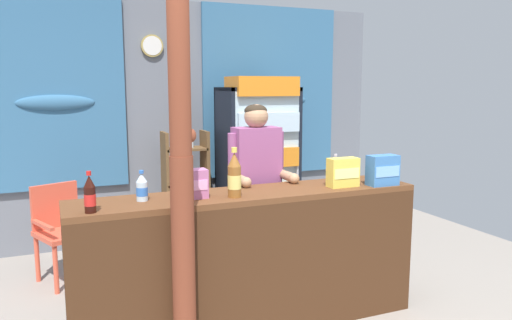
% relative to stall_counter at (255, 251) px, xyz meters
% --- Properties ---
extents(ground_plane, '(7.00, 7.00, 0.00)m').
position_rel_stall_counter_xyz_m(ground_plane, '(-0.07, 0.76, -0.59)').
color(ground_plane, gray).
extents(back_wall_curtained, '(5.09, 0.22, 2.64)m').
position_rel_stall_counter_xyz_m(back_wall_curtained, '(-0.04, 2.42, 0.78)').
color(back_wall_curtained, slate).
rests_on(back_wall_curtained, ground).
extents(stall_counter, '(2.48, 0.48, 0.99)m').
position_rel_stall_counter_xyz_m(stall_counter, '(0.00, 0.00, 0.00)').
color(stall_counter, brown).
rests_on(stall_counter, ground).
extents(timber_post, '(0.16, 0.14, 2.64)m').
position_rel_stall_counter_xyz_m(timber_post, '(-0.56, -0.23, 0.68)').
color(timber_post, brown).
rests_on(timber_post, ground).
extents(drink_fridge, '(0.79, 0.61, 1.82)m').
position_rel_stall_counter_xyz_m(drink_fridge, '(0.79, 1.80, 0.41)').
color(drink_fridge, black).
rests_on(drink_fridge, ground).
extents(bottle_shelf_rack, '(0.48, 0.28, 1.25)m').
position_rel_stall_counter_xyz_m(bottle_shelf_rack, '(0.05, 2.07, 0.06)').
color(bottle_shelf_rack, brown).
rests_on(bottle_shelf_rack, ground).
extents(plastic_lawn_chair, '(0.58, 0.58, 0.86)m').
position_rel_stall_counter_xyz_m(plastic_lawn_chair, '(-1.22, 1.54, -0.10)').
color(plastic_lawn_chair, '#E5563D').
rests_on(plastic_lawn_chair, ground).
extents(shopkeeper, '(0.47, 0.42, 1.59)m').
position_rel_stall_counter_xyz_m(shopkeeper, '(0.23, 0.52, 0.40)').
color(shopkeeper, '#28282D').
rests_on(shopkeeper, ground).
extents(soda_bottle_iced_tea, '(0.09, 0.09, 0.34)m').
position_rel_stall_counter_xyz_m(soda_bottle_iced_tea, '(-0.15, -0.00, 0.54)').
color(soda_bottle_iced_tea, brown).
rests_on(soda_bottle_iced_tea, stall_counter).
extents(soda_bottle_cola, '(0.07, 0.07, 0.25)m').
position_rel_stall_counter_xyz_m(soda_bottle_cola, '(-1.07, -0.06, 0.51)').
color(soda_bottle_cola, black).
rests_on(soda_bottle_cola, stall_counter).
extents(soda_bottle_water, '(0.07, 0.07, 0.20)m').
position_rel_stall_counter_xyz_m(soda_bottle_water, '(-0.74, 0.12, 0.49)').
color(soda_bottle_water, silver).
rests_on(soda_bottle_water, stall_counter).
extents(soda_bottle_grape_soda, '(0.06, 0.06, 0.21)m').
position_rel_stall_counter_xyz_m(soda_bottle_grape_soda, '(0.78, 0.24, 0.49)').
color(soda_bottle_grape_soda, '#56286B').
rests_on(soda_bottle_grape_soda, stall_counter).
extents(snack_box_biscuit, '(0.23, 0.12, 0.23)m').
position_rel_stall_counter_xyz_m(snack_box_biscuit, '(1.01, -0.06, 0.51)').
color(snack_box_biscuit, '#3D75B7').
rests_on(snack_box_biscuit, stall_counter).
extents(snack_box_wafer, '(0.20, 0.12, 0.19)m').
position_rel_stall_counter_xyz_m(snack_box_wafer, '(-0.42, 0.07, 0.50)').
color(snack_box_wafer, '#B76699').
rests_on(snack_box_wafer, stall_counter).
extents(snack_box_instant_noodle, '(0.23, 0.11, 0.21)m').
position_rel_stall_counter_xyz_m(snack_box_instant_noodle, '(0.71, 0.01, 0.51)').
color(snack_box_instant_noodle, '#EAD14C').
rests_on(snack_box_instant_noodle, stall_counter).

